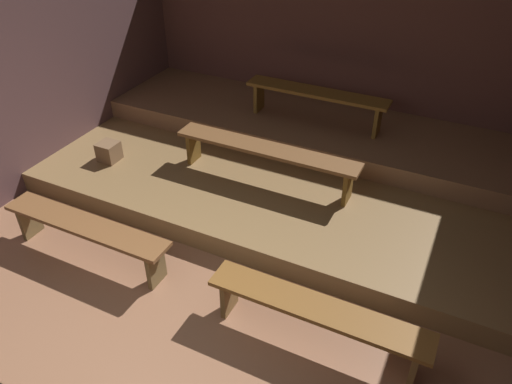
# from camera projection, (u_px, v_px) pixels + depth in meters

# --- Properties ---
(ground) EXTENTS (6.52, 5.78, 0.08)m
(ground) POSITION_uv_depth(u_px,v_px,m) (255.00, 219.00, 5.84)
(ground) COLOR #8B5E43
(wall_back) EXTENTS (6.52, 0.06, 2.44)m
(wall_back) POSITION_uv_depth(u_px,v_px,m) (333.00, 51.00, 6.96)
(wall_back) COLOR brown
(wall_back) RESTS_ON ground
(wall_left) EXTENTS (0.06, 5.78, 2.44)m
(wall_left) POSITION_uv_depth(u_px,v_px,m) (48.00, 78.00, 6.15)
(wall_left) COLOR brown
(wall_left) RESTS_ON ground
(platform_lower) EXTENTS (5.72, 3.28, 0.25)m
(platform_lower) POSITION_uv_depth(u_px,v_px,m) (284.00, 173.00, 6.37)
(platform_lower) COLOR olive
(platform_lower) RESTS_ON ground
(platform_middle) EXTENTS (5.72, 1.52, 0.25)m
(platform_middle) POSITION_uv_depth(u_px,v_px,m) (309.00, 127.00, 6.86)
(platform_middle) COLOR brown
(platform_middle) RESTS_ON platform_lower
(bench_floor_left) EXTENTS (1.94, 0.32, 0.45)m
(bench_floor_left) POSITION_uv_depth(u_px,v_px,m) (86.00, 230.00, 5.04)
(bench_floor_left) COLOR brown
(bench_floor_left) RESTS_ON ground
(bench_floor_right) EXTENTS (1.94, 0.32, 0.45)m
(bench_floor_right) POSITION_uv_depth(u_px,v_px,m) (317.00, 313.00, 4.14)
(bench_floor_right) COLOR brown
(bench_floor_right) RESTS_ON ground
(bench_lower_center) EXTENTS (2.28, 0.32, 0.45)m
(bench_lower_center) POSITION_uv_depth(u_px,v_px,m) (266.00, 153.00, 5.80)
(bench_lower_center) COLOR brown
(bench_lower_center) RESTS_ON platform_lower
(bench_middle_center) EXTENTS (1.93, 0.32, 0.45)m
(bench_middle_center) POSITION_uv_depth(u_px,v_px,m) (316.00, 97.00, 6.51)
(bench_middle_center) COLOR brown
(bench_middle_center) RESTS_ON platform_middle
(wooden_crate_lower) EXTENTS (0.24, 0.24, 0.24)m
(wooden_crate_lower) POSITION_uv_depth(u_px,v_px,m) (109.00, 151.00, 6.32)
(wooden_crate_lower) COLOR brown
(wooden_crate_lower) RESTS_ON platform_lower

